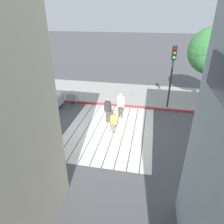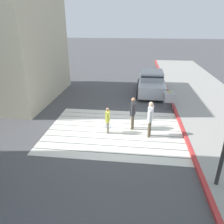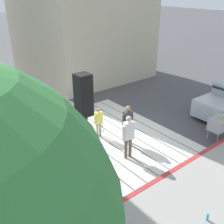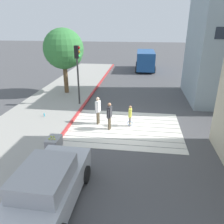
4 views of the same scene
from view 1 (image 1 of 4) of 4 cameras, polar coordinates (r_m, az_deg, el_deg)
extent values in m
plane|color=#4C4C4F|center=(11.66, -0.58, -5.04)|extent=(120.00, 120.00, 0.00)
cube|color=silver|center=(12.23, -10.74, -3.88)|extent=(6.40, 0.50, 0.01)
cube|color=silver|center=(12.06, -8.30, -4.16)|extent=(6.40, 0.50, 0.01)
cube|color=silver|center=(11.90, -5.79, -4.45)|extent=(6.40, 0.50, 0.01)
cube|color=silver|center=(11.77, -3.21, -4.74)|extent=(6.40, 0.50, 0.01)
cube|color=silver|center=(11.66, -0.58, -5.02)|extent=(6.40, 0.50, 0.01)
cube|color=silver|center=(11.57, 2.10, -5.29)|extent=(6.40, 0.50, 0.01)
cube|color=silver|center=(11.51, 4.81, -5.56)|extent=(6.40, 0.50, 0.01)
cube|color=silver|center=(11.48, 7.55, -5.82)|extent=(6.40, 0.50, 0.01)
cube|color=silver|center=(11.48, 10.30, -6.06)|extent=(6.40, 0.50, 0.01)
cube|color=#9E9B93|center=(16.59, 3.37, 5.19)|extent=(4.80, 40.00, 0.12)
cube|color=#BC3333|center=(14.45, 2.04, 1.86)|extent=(0.16, 40.00, 0.13)
cube|color=silver|center=(15.33, -22.20, 3.46)|extent=(1.89, 4.34, 0.80)
cube|color=#A0A2A9|center=(15.19, -23.11, 5.85)|extent=(1.57, 2.09, 0.60)
cube|color=#1E2833|center=(14.70, -20.09, 5.48)|extent=(1.48, 0.36, 0.49)
cylinder|color=black|center=(14.06, -19.40, 0.72)|extent=(0.23, 0.66, 0.66)
cylinder|color=black|center=(15.44, -16.17, 3.53)|extent=(0.23, 0.66, 0.66)
cylinder|color=black|center=(15.58, -27.84, 1.59)|extent=(0.23, 0.66, 0.66)
cylinder|color=black|center=(16.84, -24.25, 4.12)|extent=(0.23, 0.66, 0.66)
cylinder|color=#2D2D2D|center=(14.08, 16.16, 7.29)|extent=(0.12, 0.12, 3.40)
cube|color=black|center=(13.56, 17.33, 15.75)|extent=(0.28, 0.28, 0.84)
sphere|color=maroon|center=(13.36, 17.55, 16.79)|extent=(0.18, 0.18, 0.18)
sphere|color=#956310|center=(13.41, 17.39, 15.66)|extent=(0.18, 0.18, 0.18)
sphere|color=#35FF59|center=(13.46, 17.23, 14.54)|extent=(0.18, 0.18, 0.18)
cylinder|color=brown|center=(16.38, 24.83, 7.06)|extent=(0.36, 0.36, 2.60)
sphere|color=#387F3D|center=(15.84, 26.55, 15.29)|extent=(3.20, 3.20, 3.20)
sphere|color=#387F3D|center=(15.26, 25.63, 13.57)|extent=(1.92, 1.92, 1.92)
cube|color=#99999E|center=(14.75, -11.16, 4.57)|extent=(0.56, 0.80, 0.50)
cylinder|color=#99999E|center=(14.63, -10.15, 2.44)|extent=(0.04, 0.04, 0.45)
cylinder|color=#99999E|center=(15.01, -9.56, 3.14)|extent=(0.04, 0.04, 0.45)
cylinder|color=#99999E|center=(14.86, -12.46, 2.62)|extent=(0.04, 0.04, 0.45)
cylinder|color=#99999E|center=(15.23, -11.82, 3.30)|extent=(0.04, 0.04, 0.45)
sphere|color=#CCE033|center=(14.80, -11.63, 5.79)|extent=(0.07, 0.07, 0.07)
sphere|color=#CCE033|center=(14.70, -11.81, 5.62)|extent=(0.07, 0.07, 0.07)
sphere|color=#CCE033|center=(14.60, -11.98, 5.46)|extent=(0.07, 0.07, 0.07)
sphere|color=#CCE033|center=(14.73, -10.91, 5.75)|extent=(0.07, 0.07, 0.07)
sphere|color=#CCE033|center=(14.63, -11.08, 5.58)|extent=(0.07, 0.07, 0.07)
cylinder|color=#33A5BF|center=(16.06, 5.77, 5.01)|extent=(0.07, 0.07, 0.22)
cylinder|color=brown|center=(12.78, 2.80, -0.02)|extent=(0.12, 0.12, 0.79)
cylinder|color=brown|center=(12.83, 2.08, 0.13)|extent=(0.12, 0.12, 0.79)
cube|color=white|center=(12.49, 2.51, 3.03)|extent=(0.28, 0.39, 0.66)
sphere|color=beige|center=(12.32, 2.55, 4.96)|extent=(0.20, 0.20, 0.20)
cylinder|color=white|center=(12.45, 3.37, 2.60)|extent=(0.09, 0.09, 0.56)
cylinder|color=white|center=(12.59, 1.64, 2.91)|extent=(0.09, 0.09, 0.56)
cylinder|color=brown|center=(12.21, -0.82, -1.42)|extent=(0.11, 0.11, 0.76)
cylinder|color=brown|center=(12.27, -1.54, -1.28)|extent=(0.11, 0.11, 0.76)
cube|color=#333338|center=(11.92, -1.21, 1.60)|extent=(0.27, 0.37, 0.63)
sphere|color=#9E7051|center=(11.75, -1.23, 3.52)|extent=(0.20, 0.20, 0.20)
cylinder|color=#333338|center=(11.88, -0.34, 1.17)|extent=(0.08, 0.08, 0.54)
cylinder|color=#333338|center=(12.02, -2.07, 1.48)|extent=(0.08, 0.08, 0.54)
cylinder|color=gray|center=(11.20, 0.82, -4.68)|extent=(0.09, 0.09, 0.60)
cylinder|color=gray|center=(11.23, 0.17, -4.59)|extent=(0.09, 0.09, 0.60)
cube|color=#D8D84C|center=(10.94, 0.51, -2.16)|extent=(0.19, 0.28, 0.50)
sphere|color=#9E7051|center=(10.77, 0.51, -0.54)|extent=(0.16, 0.16, 0.16)
cylinder|color=#D8D84C|center=(10.93, 1.32, -2.51)|extent=(0.07, 0.07, 0.43)
cylinder|color=#D8D84C|center=(11.00, -0.31, -2.28)|extent=(0.07, 0.07, 0.43)
cylinder|color=black|center=(11.13, -0.45, -3.65)|extent=(0.03, 0.03, 0.28)
torus|color=blue|center=(11.25, -0.44, -4.72)|extent=(0.29, 0.05, 0.28)
camera|label=2|loc=(12.83, 45.85, 13.28)|focal=34.35mm
camera|label=3|loc=(17.80, 25.97, 22.99)|focal=43.12mm
camera|label=4|loc=(16.27, -48.42, 16.83)|focal=35.66mm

